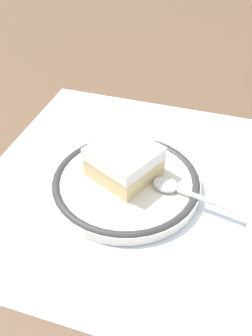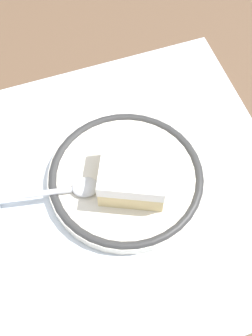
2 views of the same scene
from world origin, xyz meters
The scene contains 5 objects.
ground_plane centered at (0.00, 0.00, 0.00)m, with size 2.40×2.40×0.00m, color brown.
placemat centered at (0.00, 0.00, 0.00)m, with size 0.41×0.43×0.00m, color silver.
plate centered at (-0.01, 0.02, 0.01)m, with size 0.19×0.19×0.02m.
cake_slice centered at (0.00, 0.03, 0.04)m, with size 0.10×0.10×0.04m.
spoon centered at (-0.01, -0.05, 0.02)m, with size 0.04×0.15×0.01m.
Camera 1 is at (-0.35, -0.08, 0.34)m, focal length 40.19 mm.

